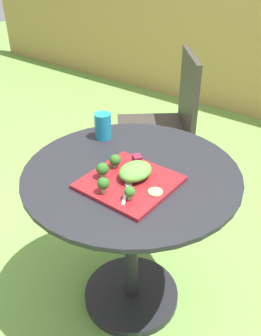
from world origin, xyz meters
TOP-DOWN VIEW (x-y plane):
  - ground_plane at (0.00, 0.00)m, footprint 12.00×12.00m
  - patio_table at (0.00, 0.00)m, footprint 0.82×0.82m
  - patio_chair at (-0.38, 0.86)m, footprint 0.62×0.62m
  - salad_plate at (0.05, -0.07)m, footprint 0.30×0.30m
  - drinking_glass at (-0.26, 0.14)m, footprint 0.07×0.07m
  - fork at (0.07, -0.12)m, footprint 0.09×0.14m
  - lettuce_mound at (0.05, -0.04)m, footprint 0.11×0.13m
  - broccoli_floret_0 at (-0.04, -0.12)m, footprint 0.05×0.05m
  - broccoli_floret_1 at (0.02, -0.18)m, footprint 0.04×0.04m
  - broccoli_floret_2 at (0.11, -0.16)m, footprint 0.04×0.04m
  - broccoli_floret_3 at (-0.05, -0.03)m, footprint 0.04×0.04m
  - cucumber_slice_0 at (0.16, -0.07)m, footprint 0.05×0.05m
  - beet_chunk_0 at (-0.00, 0.03)m, footprint 0.05×0.04m

SIDE VIEW (x-z plane):
  - ground_plane at x=0.00m, z-range 0.00..0.00m
  - patio_table at x=0.00m, z-range 0.07..0.79m
  - patio_chair at x=-0.38m, z-range 0.08..0.98m
  - salad_plate at x=0.05m, z-range 0.72..0.73m
  - fork at x=0.07m, z-range 0.73..0.74m
  - cucumber_slice_0 at x=0.16m, z-range 0.73..0.74m
  - beet_chunk_0 at x=0.00m, z-range 0.73..0.77m
  - lettuce_mound at x=0.05m, z-range 0.73..0.78m
  - broccoli_floret_2 at x=0.11m, z-range 0.74..0.79m
  - broccoli_floret_3 at x=-0.05m, z-range 0.74..0.79m
  - broccoli_floret_0 at x=-0.04m, z-range 0.74..0.80m
  - broccoli_floret_1 at x=0.02m, z-range 0.74..0.80m
  - drinking_glass at x=-0.26m, z-range 0.71..0.82m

